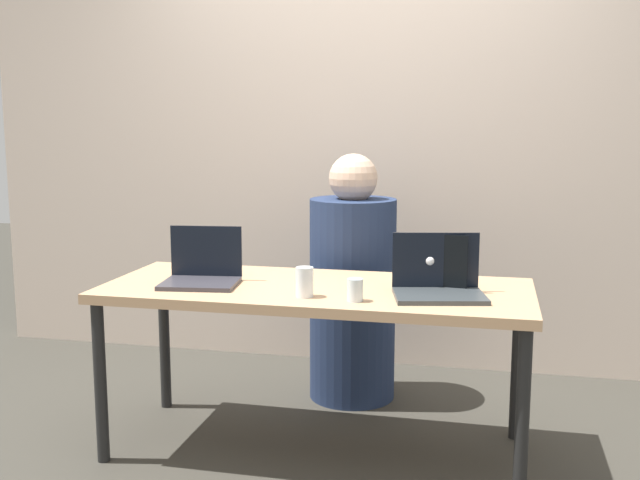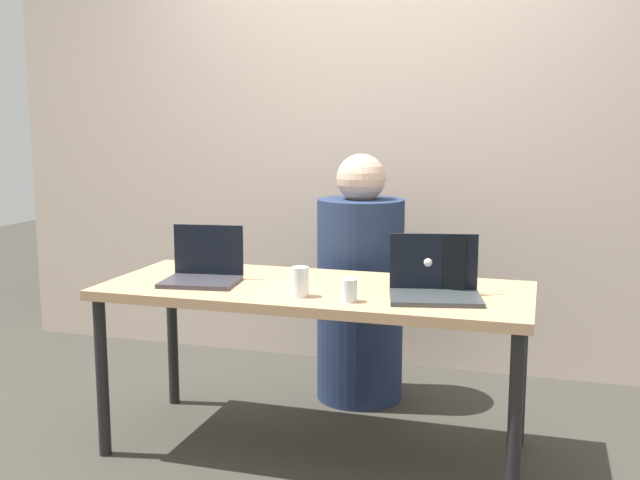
{
  "view_description": "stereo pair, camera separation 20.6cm",
  "coord_description": "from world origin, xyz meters",
  "px_view_note": "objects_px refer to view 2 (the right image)",
  "views": [
    {
      "loc": [
        0.68,
        -2.91,
        1.37
      ],
      "look_at": [
        0.0,
        0.07,
        0.89
      ],
      "focal_mm": 42.0,
      "sensor_mm": 36.0,
      "label": 1
    },
    {
      "loc": [
        0.88,
        -2.86,
        1.37
      ],
      "look_at": [
        0.0,
        0.07,
        0.89
      ],
      "focal_mm": 42.0,
      "sensor_mm": 36.0,
      "label": 2
    }
  ],
  "objects_px": {
    "water_glass_center": "(299,284)",
    "water_glass_right": "(349,292)",
    "laptop_back_right": "(433,276)",
    "person_at_center": "(360,292)",
    "laptop_front_left": "(203,270)",
    "laptop_front_right": "(435,285)"
  },
  "relations": [
    {
      "from": "water_glass_center",
      "to": "water_glass_right",
      "type": "bearing_deg",
      "value": -7.28
    },
    {
      "from": "laptop_back_right",
      "to": "water_glass_center",
      "type": "height_order",
      "value": "laptop_back_right"
    },
    {
      "from": "person_at_center",
      "to": "laptop_back_right",
      "type": "bearing_deg",
      "value": 130.95
    },
    {
      "from": "person_at_center",
      "to": "water_glass_center",
      "type": "relative_size",
      "value": 10.54
    },
    {
      "from": "laptop_front_left",
      "to": "laptop_back_right",
      "type": "xyz_separation_m",
      "value": [
        0.94,
        0.16,
        -0.0
      ]
    },
    {
      "from": "laptop_front_left",
      "to": "water_glass_center",
      "type": "bearing_deg",
      "value": -23.26
    },
    {
      "from": "person_at_center",
      "to": "water_glass_right",
      "type": "height_order",
      "value": "person_at_center"
    },
    {
      "from": "laptop_front_right",
      "to": "laptop_front_left",
      "type": "height_order",
      "value": "laptop_front_right"
    },
    {
      "from": "person_at_center",
      "to": "laptop_front_left",
      "type": "height_order",
      "value": "person_at_center"
    },
    {
      "from": "laptop_back_right",
      "to": "water_glass_center",
      "type": "distance_m",
      "value": 0.56
    },
    {
      "from": "laptop_back_right",
      "to": "water_glass_center",
      "type": "relative_size",
      "value": 2.72
    },
    {
      "from": "laptop_front_left",
      "to": "water_glass_right",
      "type": "height_order",
      "value": "laptop_front_left"
    },
    {
      "from": "laptop_front_right",
      "to": "laptop_front_left",
      "type": "distance_m",
      "value": 0.97
    },
    {
      "from": "laptop_front_left",
      "to": "water_glass_right",
      "type": "xyz_separation_m",
      "value": [
        0.67,
        -0.16,
        -0.01
      ]
    },
    {
      "from": "person_at_center",
      "to": "water_glass_center",
      "type": "xyz_separation_m",
      "value": [
        -0.04,
        -0.84,
        0.21
      ]
    },
    {
      "from": "laptop_front_right",
      "to": "laptop_front_left",
      "type": "relative_size",
      "value": 1.16
    },
    {
      "from": "person_at_center",
      "to": "laptop_back_right",
      "type": "height_order",
      "value": "person_at_center"
    },
    {
      "from": "laptop_front_right",
      "to": "water_glass_right",
      "type": "bearing_deg",
      "value": -164.78
    },
    {
      "from": "laptop_front_left",
      "to": "water_glass_center",
      "type": "relative_size",
      "value": 2.87
    },
    {
      "from": "laptop_front_left",
      "to": "water_glass_center",
      "type": "distance_m",
      "value": 0.49
    },
    {
      "from": "laptop_front_right",
      "to": "water_glass_center",
      "type": "height_order",
      "value": "laptop_front_right"
    },
    {
      "from": "person_at_center",
      "to": "laptop_front_right",
      "type": "height_order",
      "value": "person_at_center"
    }
  ]
}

